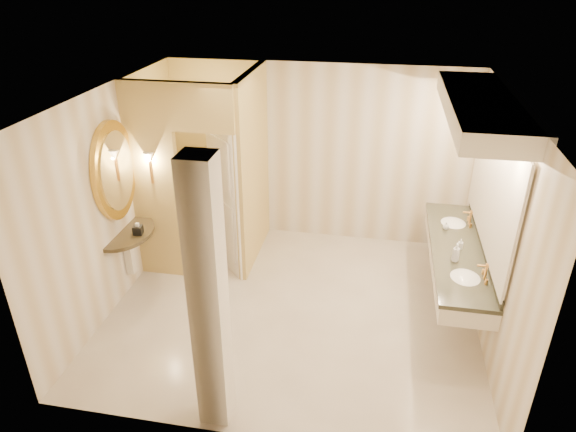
# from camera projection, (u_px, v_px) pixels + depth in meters

# --- Properties ---
(floor) EXTENTS (4.50, 4.50, 0.00)m
(floor) POSITION_uv_depth(u_px,v_px,m) (293.00, 308.00, 6.54)
(floor) COLOR beige
(floor) RESTS_ON ground
(ceiling) EXTENTS (4.50, 4.50, 0.00)m
(ceiling) POSITION_uv_depth(u_px,v_px,m) (295.00, 98.00, 5.31)
(ceiling) COLOR silver
(ceiling) RESTS_ON wall_back
(wall_back) EXTENTS (4.50, 0.02, 2.70)m
(wall_back) POSITION_uv_depth(u_px,v_px,m) (317.00, 155.00, 7.68)
(wall_back) COLOR beige
(wall_back) RESTS_ON floor
(wall_front) EXTENTS (4.50, 0.02, 2.70)m
(wall_front) POSITION_uv_depth(u_px,v_px,m) (252.00, 323.00, 4.18)
(wall_front) COLOR beige
(wall_front) RESTS_ON floor
(wall_left) EXTENTS (0.02, 4.00, 2.70)m
(wall_left) POSITION_uv_depth(u_px,v_px,m) (114.00, 199.00, 6.29)
(wall_left) COLOR beige
(wall_left) RESTS_ON floor
(wall_right) EXTENTS (0.02, 4.00, 2.70)m
(wall_right) POSITION_uv_depth(u_px,v_px,m) (498.00, 231.00, 5.56)
(wall_right) COLOR beige
(wall_right) RESTS_ON floor
(toilet_closet) EXTENTS (1.50, 1.55, 2.70)m
(toilet_closet) POSITION_uv_depth(u_px,v_px,m) (223.00, 173.00, 6.93)
(toilet_closet) COLOR #DEBF74
(toilet_closet) RESTS_ON floor
(wall_sconce) EXTENTS (0.14, 0.14, 0.42)m
(wall_sconce) POSITION_uv_depth(u_px,v_px,m) (149.00, 159.00, 6.44)
(wall_sconce) COLOR #C98B40
(wall_sconce) RESTS_ON toilet_closet
(vanity) EXTENTS (0.75, 2.60, 2.09)m
(vanity) POSITION_uv_depth(u_px,v_px,m) (471.00, 191.00, 5.83)
(vanity) COLOR white
(vanity) RESTS_ON floor
(console_shelf) EXTENTS (0.95, 0.95, 1.93)m
(console_shelf) POSITION_uv_depth(u_px,v_px,m) (118.00, 198.00, 6.33)
(console_shelf) COLOR black
(console_shelf) RESTS_ON floor
(pillar) EXTENTS (0.28, 0.28, 2.70)m
(pillar) POSITION_uv_depth(u_px,v_px,m) (209.00, 301.00, 4.43)
(pillar) COLOR white
(pillar) RESTS_ON floor
(tissue_box) EXTENTS (0.13, 0.13, 0.11)m
(tissue_box) POSITION_uv_depth(u_px,v_px,m) (138.00, 230.00, 6.45)
(tissue_box) COLOR black
(tissue_box) RESTS_ON console_shelf
(toilet) EXTENTS (0.47, 0.75, 0.73)m
(toilet) POSITION_uv_depth(u_px,v_px,m) (197.00, 213.00, 8.13)
(toilet) COLOR white
(toilet) RESTS_ON floor
(soap_bottle_a) EXTENTS (0.06, 0.06, 0.12)m
(soap_bottle_a) POSITION_uv_depth(u_px,v_px,m) (461.00, 244.00, 6.13)
(soap_bottle_a) COLOR beige
(soap_bottle_a) RESTS_ON vanity
(soap_bottle_b) EXTENTS (0.10, 0.10, 0.10)m
(soap_bottle_b) POSITION_uv_depth(u_px,v_px,m) (446.00, 226.00, 6.56)
(soap_bottle_b) COLOR silver
(soap_bottle_b) RESTS_ON vanity
(soap_bottle_c) EXTENTS (0.09, 0.09, 0.23)m
(soap_bottle_c) POSITION_uv_depth(u_px,v_px,m) (456.00, 252.00, 5.85)
(soap_bottle_c) COLOR #C6B28C
(soap_bottle_c) RESTS_ON vanity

